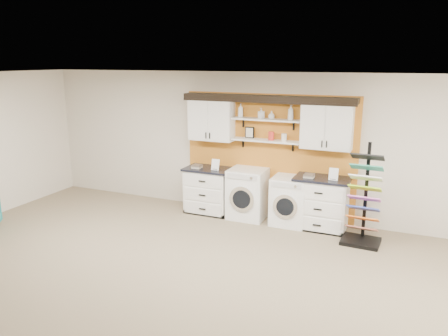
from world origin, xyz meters
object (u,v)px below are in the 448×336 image
at_px(washer, 248,194).
at_px(dryer, 290,201).
at_px(base_cabinet_left, 209,190).
at_px(base_cabinet_right, 321,203).
at_px(sample_rack, 363,212).

xyz_separation_m(washer, dryer, (0.84, 0.00, -0.04)).
distance_m(washer, dryer, 0.84).
distance_m(base_cabinet_left, base_cabinet_right, 2.26).
bearing_deg(base_cabinet_left, washer, -0.23).
xyz_separation_m(dryer, sample_rack, (1.35, -0.39, 0.09)).
bearing_deg(washer, dryer, 0.00).
distance_m(base_cabinet_right, sample_rack, 0.87).
distance_m(base_cabinet_left, dryer, 1.68).
height_order(base_cabinet_right, sample_rack, sample_rack).
bearing_deg(washer, base_cabinet_left, 179.77).
distance_m(washer, sample_rack, 2.23).
bearing_deg(base_cabinet_right, sample_rack, -26.97).
relative_size(base_cabinet_left, dryer, 1.04).
bearing_deg(base_cabinet_right, washer, -179.86).
height_order(base_cabinet_right, dryer, base_cabinet_right).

